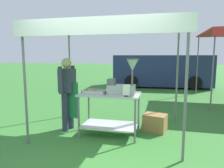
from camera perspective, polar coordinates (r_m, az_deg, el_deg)
The scene contains 9 objects.
ground_plane at distance 8.90m, azimuth 6.56°, elevation -3.04°, with size 70.00×70.00×0.00m, color #33702D.
stall_canopy at distance 4.33m, azimuth -0.32°, elevation 14.69°, with size 2.99×2.12×2.27m.
donut_cart at distance 4.33m, azimuth -0.62°, elevation -5.90°, with size 1.24×0.70×0.89m.
donut_tray at distance 4.30m, azimuth -4.75°, elevation -2.26°, with size 0.47×0.30×0.07m.
donut_fryer at distance 4.20m, azimuth 3.27°, elevation 0.66°, with size 0.62×0.28×0.72m.
menu_sign at distance 3.95m, azimuth 3.93°, elevation -2.05°, with size 0.13×0.05×0.23m.
vendor at distance 4.69m, azimuth -12.15°, elevation -1.66°, with size 0.47×0.54×1.61m.
supply_crate at distance 4.76m, azimuth 11.74°, elevation -10.35°, with size 0.55×0.47×0.38m.
van_navy at distance 11.57m, azimuth 13.48°, elevation 3.67°, with size 5.12×2.34×1.69m.
Camera 1 is at (1.03, -2.68, 1.66)m, focal length 33.22 mm.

